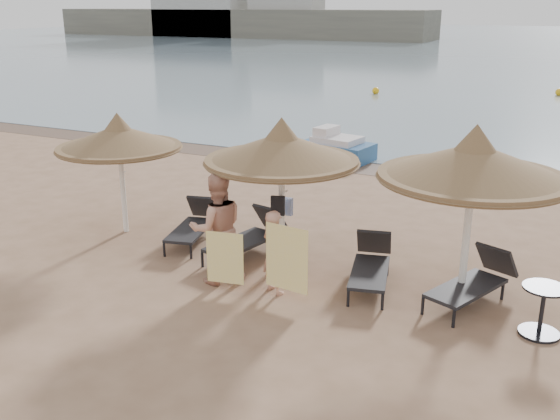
% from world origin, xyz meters
% --- Properties ---
extents(ground, '(160.00, 160.00, 0.00)m').
position_xyz_m(ground, '(0.00, 0.00, 0.00)').
color(ground, '#9F785D').
rests_on(ground, ground).
extents(sea, '(200.00, 140.00, 0.03)m').
position_xyz_m(sea, '(0.00, 80.00, 0.01)').
color(sea, slate).
rests_on(sea, ground).
extents(wet_sand_strip, '(200.00, 1.60, 0.01)m').
position_xyz_m(wet_sand_strip, '(0.00, 9.40, 0.00)').
color(wet_sand_strip, brown).
rests_on(wet_sand_strip, ground).
extents(far_shore, '(150.00, 54.80, 12.00)m').
position_xyz_m(far_shore, '(-25.10, 77.82, 2.91)').
color(far_shore, '#6E695A').
rests_on(far_shore, ground).
extents(palapa_left, '(2.64, 2.64, 2.61)m').
position_xyz_m(palapa_left, '(-4.32, 1.77, 2.08)').
color(palapa_left, white).
rests_on(palapa_left, ground).
extents(palapa_center, '(2.86, 2.86, 2.83)m').
position_xyz_m(palapa_center, '(-0.46, 1.62, 2.26)').
color(palapa_center, white).
rests_on(palapa_center, ground).
extents(palapa_right, '(3.02, 3.02, 3.00)m').
position_xyz_m(palapa_right, '(2.92, 1.53, 2.39)').
color(palapa_right, white).
rests_on(palapa_right, ground).
extents(lounger_far_left, '(1.03, 1.94, 0.83)m').
position_xyz_m(lounger_far_left, '(-2.68, 1.99, 0.37)').
color(lounger_far_left, black).
rests_on(lounger_far_left, ground).
extents(lounger_near_left, '(1.05, 2.05, 0.88)m').
position_xyz_m(lounger_near_left, '(-1.24, 1.81, 0.39)').
color(lounger_near_left, black).
rests_on(lounger_near_left, ground).
extents(lounger_near_right, '(1.02, 1.95, 0.83)m').
position_xyz_m(lounger_near_right, '(1.33, 1.55, 0.37)').
color(lounger_near_right, black).
rests_on(lounger_near_right, ground).
extents(lounger_far_right, '(1.31, 2.01, 0.86)m').
position_xyz_m(lounger_far_right, '(3.12, 1.62, 0.39)').
color(lounger_far_right, black).
rests_on(lounger_far_right, ground).
extents(side_table, '(0.65, 0.65, 0.78)m').
position_xyz_m(side_table, '(4.20, 0.91, 0.37)').
color(side_table, black).
rests_on(side_table, ground).
extents(person_left, '(1.27, 1.23, 2.33)m').
position_xyz_m(person_left, '(-1.14, 0.44, 1.17)').
color(person_left, tan).
rests_on(person_left, ground).
extents(person_right, '(0.94, 0.80, 1.72)m').
position_xyz_m(person_right, '(-0.05, 0.48, 0.86)').
color(person_right, tan).
rests_on(person_right, ground).
extents(towel_left, '(0.66, 0.14, 0.93)m').
position_xyz_m(towel_left, '(-0.79, 0.09, 0.64)').
color(towel_left, yellow).
rests_on(towel_left, ground).
extents(towel_right, '(0.80, 0.12, 1.13)m').
position_xyz_m(towel_right, '(0.30, 0.23, 0.78)').
color(towel_right, yellow).
rests_on(towel_right, ground).
extents(bag_patterned, '(0.27, 0.10, 0.34)m').
position_xyz_m(bag_patterned, '(-0.46, 1.80, 1.12)').
color(bag_patterned, white).
rests_on(bag_patterned, ground).
extents(bag_dark, '(0.27, 0.15, 0.36)m').
position_xyz_m(bag_dark, '(-0.46, 1.46, 1.22)').
color(bag_dark, black).
rests_on(bag_dark, ground).
extents(pedal_boat, '(2.40, 1.66, 1.03)m').
position_xyz_m(pedal_boat, '(-2.57, 10.02, 0.38)').
color(pedal_boat, '#2A5990').
rests_on(pedal_boat, ground).
extents(buoy_left, '(0.39, 0.39, 0.39)m').
position_xyz_m(buoy_left, '(-6.07, 25.26, 0.19)').
color(buoy_left, yellow).
rests_on(buoy_left, ground).
extents(buoy_mid, '(0.39, 0.39, 0.39)m').
position_xyz_m(buoy_mid, '(3.09, 28.98, 0.20)').
color(buoy_mid, yellow).
rests_on(buoy_mid, ground).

